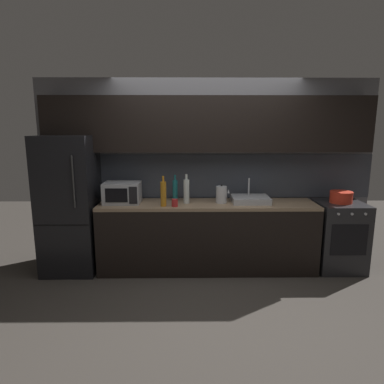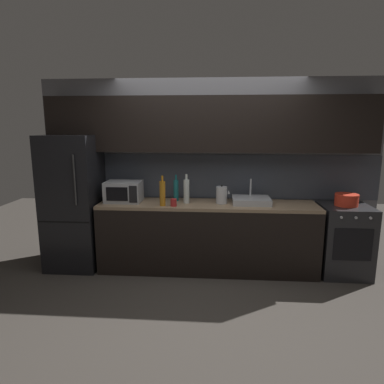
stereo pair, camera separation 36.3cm
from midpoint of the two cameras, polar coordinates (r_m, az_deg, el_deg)
ground_plane at (r=3.84m, az=4.96°, el=-18.27°), size 10.00×10.00×0.00m
back_wall at (r=4.56m, az=5.12°, el=6.90°), size 4.54×0.44×2.50m
counter_run at (r=4.48m, az=4.93°, el=-7.54°), size 2.80×0.60×0.90m
refrigerator at (r=4.69m, az=-17.30°, el=-1.68°), size 0.68×0.69×1.77m
oven_range at (r=4.83m, az=26.21°, el=-7.30°), size 0.60×0.62×0.90m
microwave at (r=4.47m, az=-9.19°, el=0.06°), size 0.46×0.35×0.27m
sink_basin at (r=4.42m, az=12.30°, el=-1.41°), size 0.48×0.38×0.30m
kettle at (r=4.35m, az=7.42°, el=-0.53°), size 0.18×0.14×0.24m
wine_bottle_teal at (r=4.47m, az=-0.39°, el=0.34°), size 0.07×0.07×0.35m
wine_bottle_amber at (r=4.19m, az=-2.54°, el=-0.20°), size 0.07×0.07×0.38m
wine_bottle_clear at (r=4.33m, az=1.45°, el=0.16°), size 0.07×0.07×0.38m
mug_red at (r=4.18m, az=-0.65°, el=-1.82°), size 0.08×0.08×0.09m
cooking_pot at (r=4.70m, az=26.68°, el=-1.21°), size 0.28×0.28×0.15m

